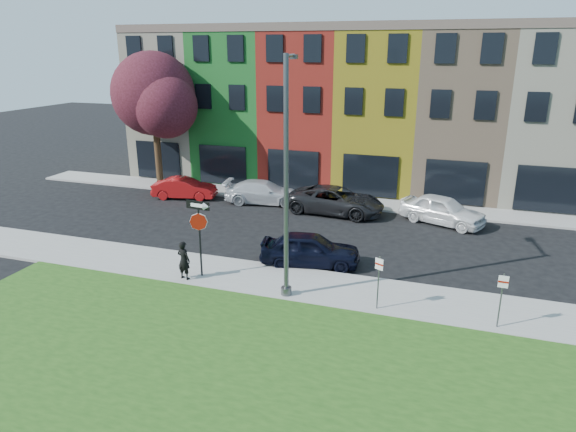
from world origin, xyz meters
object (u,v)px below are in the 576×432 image
(man, at_px, (184,260))
(street_lamp, at_px, (287,180))
(stop_sign, at_px, (199,223))
(sedan_near, at_px, (310,249))

(man, height_order, street_lamp, street_lamp)
(stop_sign, bearing_deg, man, -131.42)
(stop_sign, xyz_separation_m, sedan_near, (3.84, 2.73, -1.65))
(stop_sign, bearing_deg, street_lamp, 0.42)
(man, bearing_deg, stop_sign, -126.07)
(stop_sign, distance_m, street_lamp, 4.38)
(man, height_order, sedan_near, man)
(stop_sign, xyz_separation_m, street_lamp, (3.81, -0.32, 2.14))
(sedan_near, relative_size, street_lamp, 0.52)
(sedan_near, xyz_separation_m, street_lamp, (-0.04, -3.05, 3.79))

